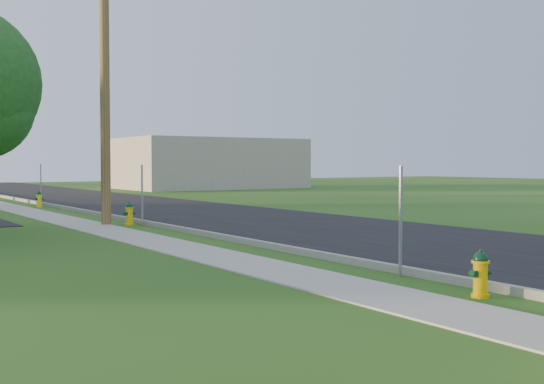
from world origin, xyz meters
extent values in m
cube|color=black|center=(4.50, 10.00, 0.01)|extent=(8.00, 120.00, 0.02)
cube|color=gray|center=(0.50, 10.00, 0.07)|extent=(0.15, 120.00, 0.15)
cube|color=#99978C|center=(-1.25, 10.00, 0.01)|extent=(1.50, 120.00, 0.03)
cylinder|color=brown|center=(-0.60, 17.00, 4.90)|extent=(0.32, 0.32, 9.80)
cube|color=gray|center=(0.25, 4.20, 1.00)|extent=(0.05, 0.04, 2.00)
cube|color=gray|center=(0.25, 16.00, 1.00)|extent=(0.05, 0.04, 2.00)
cube|color=gray|center=(0.25, 28.20, 1.00)|extent=(0.05, 0.04, 2.00)
cube|color=gray|center=(18.00, 45.00, 2.00)|extent=(14.00, 10.00, 4.00)
cylinder|color=#E9B000|center=(-0.07, 2.15, 0.03)|extent=(0.27, 0.27, 0.06)
cylinder|color=#E9B000|center=(-0.07, 2.15, 0.29)|extent=(0.22, 0.22, 0.59)
cylinder|color=#E9B000|center=(-0.07, 2.15, 0.55)|extent=(0.27, 0.27, 0.04)
sphere|color=black|center=(-0.07, 2.15, 0.59)|extent=(0.23, 0.23, 0.23)
cylinder|color=black|center=(-0.07, 2.15, 0.71)|extent=(0.05, 0.05, 0.06)
cylinder|color=black|center=(-0.08, 2.02, 0.37)|extent=(0.12, 0.13, 0.11)
cylinder|color=black|center=(-0.21, 2.17, 0.37)|extent=(0.11, 0.10, 0.09)
cylinder|color=black|center=(0.07, 2.14, 0.37)|extent=(0.11, 0.10, 0.09)
cylinder|color=yellow|center=(0.02, 16.52, 0.03)|extent=(0.29, 0.29, 0.06)
cylinder|color=yellow|center=(0.02, 16.52, 0.31)|extent=(0.23, 0.23, 0.62)
cylinder|color=yellow|center=(0.02, 16.52, 0.58)|extent=(0.29, 0.29, 0.04)
sphere|color=#083B21|center=(0.02, 16.52, 0.62)|extent=(0.24, 0.24, 0.24)
cylinder|color=#083B21|center=(0.02, 16.52, 0.75)|extent=(0.05, 0.05, 0.06)
cylinder|color=#083B21|center=(0.04, 16.38, 0.39)|extent=(0.13, 0.14, 0.11)
cylinder|color=#083B21|center=(-0.13, 16.50, 0.39)|extent=(0.12, 0.11, 0.09)
cylinder|color=#083B21|center=(0.16, 16.54, 0.39)|extent=(0.12, 0.11, 0.09)
cylinder|color=yellow|center=(-0.03, 27.49, 0.03)|extent=(0.29, 0.29, 0.06)
cylinder|color=yellow|center=(-0.03, 27.49, 0.31)|extent=(0.22, 0.22, 0.61)
cylinder|color=yellow|center=(-0.03, 27.49, 0.57)|extent=(0.29, 0.29, 0.04)
sphere|color=#08361A|center=(-0.03, 27.49, 0.61)|extent=(0.23, 0.23, 0.23)
cylinder|color=#08361A|center=(-0.03, 27.49, 0.73)|extent=(0.05, 0.05, 0.06)
cylinder|color=#08361A|center=(-0.01, 27.35, 0.39)|extent=(0.12, 0.13, 0.11)
cylinder|color=#08361A|center=(-0.17, 27.48, 0.39)|extent=(0.11, 0.10, 0.09)
cylinder|color=#08361A|center=(0.12, 27.50, 0.39)|extent=(0.11, 0.10, 0.09)
camera|label=1|loc=(-8.39, -4.67, 2.05)|focal=45.00mm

